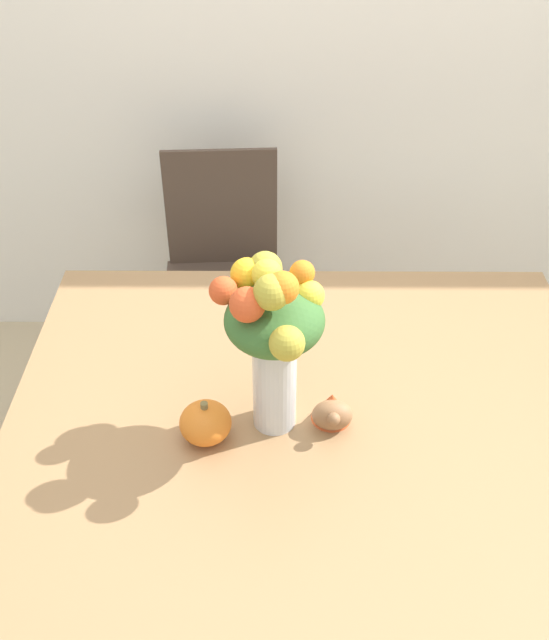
% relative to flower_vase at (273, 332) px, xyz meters
% --- Properties ---
extents(ground_plane, '(12.00, 12.00, 0.00)m').
position_rel_flower_vase_xyz_m(ground_plane, '(0.09, 0.02, -1.03)').
color(ground_plane, tan).
extents(dining_table, '(1.42, 1.20, 0.77)m').
position_rel_flower_vase_xyz_m(dining_table, '(0.09, 0.02, -0.34)').
color(dining_table, '#9E754C').
rests_on(dining_table, ground_plane).
extents(flower_vase, '(0.24, 0.29, 0.44)m').
position_rel_flower_vase_xyz_m(flower_vase, '(0.00, 0.00, 0.00)').
color(flower_vase, silver).
rests_on(flower_vase, dining_table).
extents(pumpkin, '(0.12, 0.12, 0.11)m').
position_rel_flower_vase_xyz_m(pumpkin, '(-0.15, -0.06, -0.21)').
color(pumpkin, orange).
rests_on(pumpkin, dining_table).
extents(turkey_figurine, '(0.09, 0.12, 0.08)m').
position_rel_flower_vase_xyz_m(turkey_figurine, '(0.13, -0.01, -0.22)').
color(turkey_figurine, '#936642').
rests_on(turkey_figurine, dining_table).
extents(dining_chair_near_window, '(0.44, 0.44, 0.92)m').
position_rel_flower_vase_xyz_m(dining_chair_near_window, '(-0.19, 1.00, -0.54)').
color(dining_chair_near_window, '#47382D').
rests_on(dining_chair_near_window, ground_plane).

